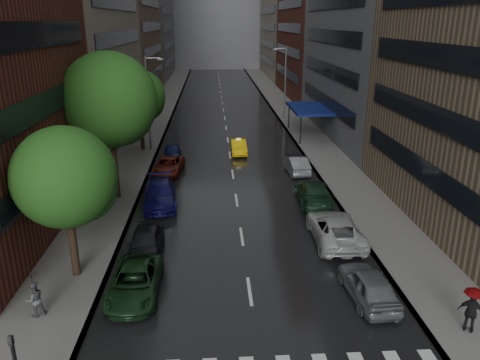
# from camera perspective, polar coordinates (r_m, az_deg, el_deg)

# --- Properties ---
(ground) EXTENTS (220.00, 220.00, 0.00)m
(ground) POSITION_cam_1_polar(r_m,az_deg,el_deg) (19.74, 2.15, -19.60)
(ground) COLOR gray
(ground) RESTS_ON ground
(road) EXTENTS (14.00, 140.00, 0.01)m
(road) POSITION_cam_1_polar(r_m,az_deg,el_deg) (66.54, -1.98, 8.23)
(road) COLOR black
(road) RESTS_ON ground
(sidewalk_left) EXTENTS (4.00, 140.00, 0.15)m
(sidewalk_left) POSITION_cam_1_polar(r_m,az_deg,el_deg) (66.91, -9.79, 8.09)
(sidewalk_left) COLOR gray
(sidewalk_left) RESTS_ON ground
(sidewalk_right) EXTENTS (4.00, 140.00, 0.15)m
(sidewalk_right) POSITION_cam_1_polar(r_m,az_deg,el_deg) (67.35, 5.77, 8.34)
(sidewalk_right) COLOR gray
(sidewalk_right) RESTS_ON ground
(buildings_right) EXTENTS (8.05, 109.10, 36.00)m
(buildings_right) POSITION_cam_1_polar(r_m,az_deg,el_deg) (74.02, 10.23, 20.73)
(buildings_right) COLOR #937A5B
(buildings_right) RESTS_ON ground
(building_far) EXTENTS (40.00, 14.00, 32.00)m
(building_far) POSITION_cam_1_polar(r_m,az_deg,el_deg) (133.44, -2.90, 20.44)
(building_far) COLOR slate
(building_far) RESTS_ON ground
(tree_near) EXTENTS (4.86, 4.86, 7.75)m
(tree_near) POSITION_cam_1_polar(r_m,az_deg,el_deg) (23.42, -20.59, 0.29)
(tree_near) COLOR #382619
(tree_near) RESTS_ON ground
(tree_mid) EXTENTS (6.54, 6.54, 10.43)m
(tree_mid) POSITION_cam_1_polar(r_m,az_deg,el_deg) (33.40, -15.65, 9.34)
(tree_mid) COLOR #382619
(tree_mid) RESTS_ON ground
(tree_far) EXTENTS (4.99, 4.99, 7.95)m
(tree_far) POSITION_cam_1_polar(r_m,az_deg,el_deg) (46.61, -12.18, 10.01)
(tree_far) COLOR #382619
(tree_far) RESTS_ON ground
(taxi) EXTENTS (1.52, 4.15, 1.36)m
(taxi) POSITION_cam_1_polar(r_m,az_deg,el_deg) (45.48, -0.18, 4.09)
(taxi) COLOR yellow
(taxi) RESTS_ON ground
(parked_cars_left) EXTENTS (2.78, 27.30, 1.61)m
(parked_cars_left) POSITION_cam_1_polar(r_m,az_deg,el_deg) (32.26, -9.93, -2.40)
(parked_cars_left) COLOR #173218
(parked_cars_left) RESTS_ON ground
(parked_cars_right) EXTENTS (2.74, 23.69, 1.60)m
(parked_cars_right) POSITION_cam_1_polar(r_m,az_deg,el_deg) (30.32, 10.25, -3.73)
(parked_cars_right) COLOR slate
(parked_cars_right) RESTS_ON ground
(ped_black_umbrella) EXTENTS (1.00, 0.98, 2.09)m
(ped_black_umbrella) POSITION_cam_1_polar(r_m,az_deg,el_deg) (22.24, -23.89, -12.23)
(ped_black_umbrella) COLOR #56555B
(ped_black_umbrella) RESTS_ON sidewalk_left
(ped_red_umbrella) EXTENTS (1.10, 0.96, 2.01)m
(ped_red_umbrella) POSITION_cam_1_polar(r_m,az_deg,el_deg) (21.71, 26.50, -13.64)
(ped_red_umbrella) COLOR black
(ped_red_umbrella) RESTS_ON sidewalk_right
(street_lamp_left) EXTENTS (1.74, 0.22, 9.00)m
(street_lamp_left) POSITION_cam_1_polar(r_m,az_deg,el_deg) (46.38, -11.08, 9.36)
(street_lamp_left) COLOR gray
(street_lamp_left) RESTS_ON sidewalk_left
(street_lamp_right) EXTENTS (1.74, 0.22, 9.00)m
(street_lamp_right) POSITION_cam_1_polar(r_m,az_deg,el_deg) (61.54, 5.46, 11.89)
(street_lamp_right) COLOR gray
(street_lamp_right) RESTS_ON sidewalk_right
(awning) EXTENTS (4.00, 8.00, 3.12)m
(awning) POSITION_cam_1_polar(r_m,az_deg,el_deg) (52.28, 8.43, 8.60)
(awning) COLOR navy
(awning) RESTS_ON sidewalk_right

